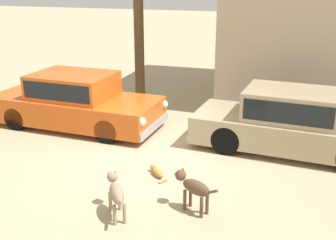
# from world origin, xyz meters

# --- Properties ---
(ground_plane) EXTENTS (80.00, 80.00, 0.00)m
(ground_plane) POSITION_xyz_m (0.00, 0.00, 0.00)
(ground_plane) COLOR tan
(parked_sedan_nearest) EXTENTS (4.71, 2.03, 1.44)m
(parked_sedan_nearest) POSITION_xyz_m (-2.52, 1.48, 0.71)
(parked_sedan_nearest) COLOR #D15619
(parked_sedan_nearest) RESTS_ON ground_plane
(parked_sedan_second) EXTENTS (4.68, 2.05, 1.45)m
(parked_sedan_second) POSITION_xyz_m (3.04, 1.47, 0.71)
(parked_sedan_second) COLOR tan
(parked_sedan_second) RESTS_ON ground_plane
(stray_dog_spotted) EXTENTS (0.68, 0.94, 0.69)m
(stray_dog_spotted) POSITION_xyz_m (0.38, -2.31, 0.44)
(stray_dog_spotted) COLOR #997F60
(stray_dog_spotted) RESTS_ON ground_plane
(stray_dog_tan) EXTENTS (0.91, 0.48, 0.71)m
(stray_dog_tan) POSITION_xyz_m (1.57, -1.77, 0.46)
(stray_dog_tan) COLOR brown
(stray_dog_tan) RESTS_ON ground_plane
(stray_cat) EXTENTS (0.49, 0.57, 0.17)m
(stray_cat) POSITION_xyz_m (0.54, -0.69, 0.08)
(stray_cat) COLOR #B77F3D
(stray_cat) RESTS_ON ground_plane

